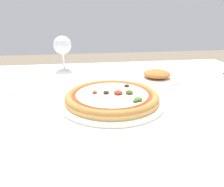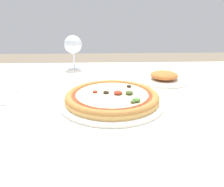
{
  "view_description": "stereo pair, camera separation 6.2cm",
  "coord_description": "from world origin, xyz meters",
  "px_view_note": "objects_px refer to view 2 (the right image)",
  "views": [
    {
      "loc": [
        -0.08,
        -0.63,
        0.98
      ],
      "look_at": [
        0.01,
        -0.05,
        0.77
      ],
      "focal_mm": 35.0,
      "sensor_mm": 36.0,
      "label": 1
    },
    {
      "loc": [
        -0.01,
        -0.63,
        0.98
      ],
      "look_at": [
        0.01,
        -0.05,
        0.77
      ],
      "focal_mm": 35.0,
      "sensor_mm": 36.0,
      "label": 2
    }
  ],
  "objects_px": {
    "side_plate": "(164,78)",
    "dining_table": "(108,121)",
    "pizza_plate": "(112,98)",
    "fork": "(13,94)",
    "wine_glass_far_left": "(73,45)"
  },
  "relations": [
    {
      "from": "pizza_plate",
      "to": "dining_table",
      "type": "bearing_deg",
      "value": 100.3
    },
    {
      "from": "fork",
      "to": "wine_glass_far_left",
      "type": "relative_size",
      "value": 1.12
    },
    {
      "from": "dining_table",
      "to": "fork",
      "type": "relative_size",
      "value": 7.91
    },
    {
      "from": "side_plate",
      "to": "dining_table",
      "type": "bearing_deg",
      "value": -145.17
    },
    {
      "from": "side_plate",
      "to": "fork",
      "type": "bearing_deg",
      "value": -166.8
    },
    {
      "from": "pizza_plate",
      "to": "wine_glass_far_left",
      "type": "relative_size",
      "value": 1.96
    },
    {
      "from": "fork",
      "to": "side_plate",
      "type": "bearing_deg",
      "value": 13.2
    },
    {
      "from": "fork",
      "to": "wine_glass_far_left",
      "type": "bearing_deg",
      "value": 65.58
    },
    {
      "from": "dining_table",
      "to": "pizza_plate",
      "type": "relative_size",
      "value": 4.52
    },
    {
      "from": "fork",
      "to": "side_plate",
      "type": "distance_m",
      "value": 0.53
    },
    {
      "from": "dining_table",
      "to": "side_plate",
      "type": "distance_m",
      "value": 0.28
    },
    {
      "from": "dining_table",
      "to": "side_plate",
      "type": "bearing_deg",
      "value": 34.83
    },
    {
      "from": "pizza_plate",
      "to": "fork",
      "type": "distance_m",
      "value": 0.32
    },
    {
      "from": "dining_table",
      "to": "side_plate",
      "type": "xyz_separation_m",
      "value": [
        0.21,
        0.15,
        0.1
      ]
    },
    {
      "from": "pizza_plate",
      "to": "wine_glass_far_left",
      "type": "height_order",
      "value": "wine_glass_far_left"
    }
  ]
}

